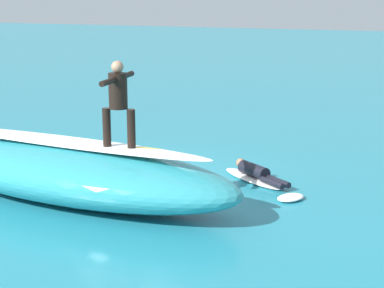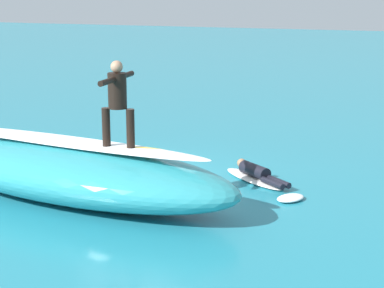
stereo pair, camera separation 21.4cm
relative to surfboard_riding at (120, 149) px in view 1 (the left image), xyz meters
name	(u,v)px [view 1 (the left image)]	position (x,y,z in m)	size (l,w,h in m)	color
ground_plane	(145,178)	(0.53, -2.17, -1.24)	(120.00, 120.00, 0.00)	teal
wave_crest	(68,172)	(1.29, -0.12, -0.64)	(7.85, 2.43, 1.20)	teal
wave_foam_lip	(67,142)	(1.29, -0.12, 0.00)	(6.68, 0.85, 0.08)	white
surfboard_riding	(120,149)	(0.00, 0.00, 0.00)	(2.11, 0.55, 0.08)	yellow
surfer_riding	(118,97)	(0.00, 0.00, 1.02)	(0.67, 1.60, 1.69)	black
surfboard_paddling	(254,178)	(-1.89, -2.94, -1.20)	(2.07, 0.56, 0.09)	silver
surfer_paddling	(257,172)	(-2.00, -2.86, -1.02)	(1.54, 1.21, 0.32)	black
foam_patch_mid	(290,197)	(-3.03, -1.81, -1.18)	(0.67, 0.43, 0.12)	white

